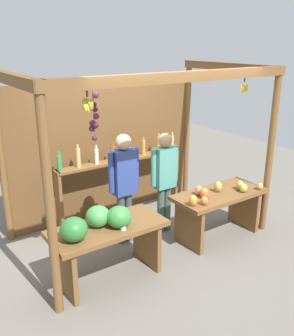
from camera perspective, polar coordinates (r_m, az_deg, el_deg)
The scene contains 7 objects.
ground_plane at distance 5.81m, azimuth -1.07°, elevation -9.98°, with size 12.00×12.00×0.00m, color slate.
market_stall at distance 5.66m, azimuth -3.84°, elevation 4.72°, with size 3.49×2.01×2.49m.
fruit_counter_left at distance 4.51m, azimuth -6.68°, elevation -9.76°, with size 1.42×0.64×0.99m.
fruit_counter_right at distance 5.60m, azimuth 10.91°, elevation -5.25°, with size 1.42×0.65×0.87m.
bottle_shelf_unit at distance 6.09m, azimuth -3.99°, elevation -0.27°, with size 2.24×0.22×1.35m.
vendor_man at distance 5.20m, azimuth -3.53°, elevation -1.74°, with size 0.48×0.22×1.63m.
vendor_woman at distance 5.53m, azimuth 2.70°, elevation -0.99°, with size 0.48×0.21×1.56m.
Camera 1 is at (-2.78, -4.26, 2.81)m, focal length 39.74 mm.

